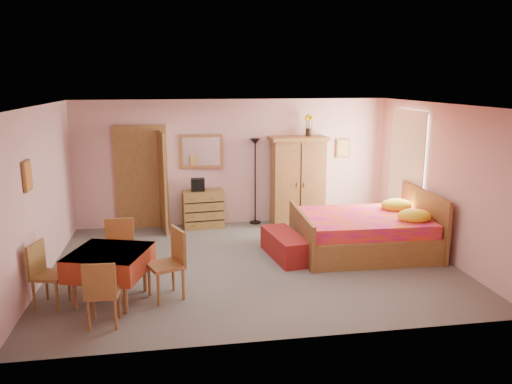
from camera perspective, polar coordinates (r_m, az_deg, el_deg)
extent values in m
plane|color=slate|center=(8.35, -0.35, -8.19)|extent=(6.50, 6.50, 0.00)
plane|color=brown|center=(7.81, -0.37, 9.92)|extent=(6.50, 6.50, 0.00)
cube|color=#E0A5A2|center=(10.42, -2.52, 3.41)|extent=(6.50, 0.10, 2.60)
cube|color=#E0A5A2|center=(5.61, 3.67, -4.75)|extent=(6.50, 0.10, 2.60)
cube|color=#E0A5A2|center=(8.15, -23.56, -0.27)|extent=(0.10, 5.00, 2.60)
cube|color=#E0A5A2|center=(9.07, 20.38, 1.23)|extent=(0.10, 5.00, 2.60)
cube|color=#9E6B35|center=(10.39, -12.95, 1.53)|extent=(1.06, 0.12, 2.15)
cube|color=white|center=(10.07, 16.90, 3.41)|extent=(0.08, 1.40, 1.95)
cube|color=orange|center=(7.49, -24.69, 1.70)|extent=(0.04, 0.32, 0.42)
cube|color=#D8BF59|center=(10.88, 9.91, 4.96)|extent=(0.30, 0.04, 0.40)
cube|color=olive|center=(10.30, -6.06, -1.95)|extent=(0.85, 0.48, 0.78)
cube|color=white|center=(10.27, -6.28, 4.62)|extent=(0.88, 0.11, 0.69)
cube|color=black|center=(10.17, -6.67, 0.83)|extent=(0.28, 0.21, 0.26)
cube|color=black|center=(10.43, -0.09, 1.20)|extent=(0.25, 0.25, 1.80)
cube|color=olive|center=(10.42, 4.78, 1.27)|extent=(1.19, 0.63, 1.85)
cube|color=yellow|center=(10.40, 6.05, 7.61)|extent=(0.18, 0.18, 0.45)
cube|color=#C31375|center=(8.97, 12.16, -3.37)|extent=(2.40, 1.92, 1.08)
cube|color=maroon|center=(8.59, 3.33, -6.13)|extent=(0.65, 1.31, 0.42)
cube|color=maroon|center=(7.21, -16.28, -9.16)|extent=(1.22, 1.22, 0.71)
cube|color=#9F6235|center=(6.53, -17.06, -10.85)|extent=(0.41, 0.41, 0.86)
cube|color=#956032|center=(7.78, -15.39, -6.61)|extent=(0.43, 0.43, 0.93)
cube|color=olive|center=(7.28, -22.45, -8.73)|extent=(0.50, 0.50, 0.88)
cube|color=#A66B38|center=(7.06, -10.31, -8.16)|extent=(0.58, 0.58, 0.98)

